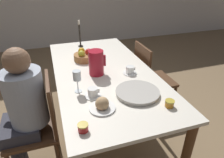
% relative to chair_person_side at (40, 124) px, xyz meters
% --- Properties ---
extents(ground_plane, '(20.00, 20.00, 0.00)m').
position_rel_chair_person_side_xyz_m(ground_plane, '(0.64, 0.25, -0.47)').
color(ground_plane, '#7F6647').
extents(dining_table, '(0.91, 1.86, 0.77)m').
position_rel_chair_person_side_xyz_m(dining_table, '(0.64, 0.25, 0.20)').
color(dining_table, silver).
rests_on(dining_table, ground_plane).
extents(chair_person_side, '(0.42, 0.42, 0.89)m').
position_rel_chair_person_side_xyz_m(chair_person_side, '(0.00, 0.00, 0.00)').
color(chair_person_side, '#51331E').
rests_on(chair_person_side, ground_plane).
extents(chair_opposite, '(0.42, 0.42, 0.89)m').
position_rel_chair_person_side_xyz_m(chair_opposite, '(1.29, 0.46, 0.00)').
color(chair_opposite, '#51331E').
rests_on(chair_opposite, ground_plane).
extents(person_seated, '(0.39, 0.41, 1.17)m').
position_rel_chair_person_side_xyz_m(person_seated, '(-0.09, 0.00, 0.22)').
color(person_seated, '#33333D').
rests_on(person_seated, ground_plane).
extents(red_pitcher, '(0.16, 0.14, 0.23)m').
position_rel_chair_person_side_xyz_m(red_pitcher, '(0.56, 0.20, 0.41)').
color(red_pitcher, '#A31423').
rests_on(red_pitcher, dining_table).
extents(wine_glass_water, '(0.06, 0.06, 0.19)m').
position_rel_chair_person_side_xyz_m(wine_glass_water, '(0.35, -0.05, 0.43)').
color(wine_glass_water, white).
rests_on(wine_glass_water, dining_table).
extents(teacup_near_person, '(0.13, 0.13, 0.07)m').
position_rel_chair_person_side_xyz_m(teacup_near_person, '(0.45, -0.15, 0.33)').
color(teacup_near_person, white).
rests_on(teacup_near_person, dining_table).
extents(teacup_across, '(0.13, 0.13, 0.07)m').
position_rel_chair_person_side_xyz_m(teacup_across, '(0.87, 0.11, 0.33)').
color(teacup_across, white).
rests_on(teacup_across, dining_table).
extents(serving_tray, '(0.35, 0.35, 0.03)m').
position_rel_chair_person_side_xyz_m(serving_tray, '(0.79, -0.23, 0.31)').
color(serving_tray, '#B7B2A8').
rests_on(serving_tray, dining_table).
extents(bread_plate, '(0.19, 0.19, 0.10)m').
position_rel_chair_person_side_xyz_m(bread_plate, '(0.47, -0.33, 0.33)').
color(bread_plate, white).
rests_on(bread_plate, dining_table).
extents(jam_jar_amber, '(0.07, 0.07, 0.05)m').
position_rel_chair_person_side_xyz_m(jam_jar_amber, '(0.94, -0.45, 0.32)').
color(jam_jar_amber, '#C67A1E').
rests_on(jam_jar_amber, dining_table).
extents(jam_jar_red, '(0.07, 0.07, 0.05)m').
position_rel_chair_person_side_xyz_m(jam_jar_red, '(0.30, -0.50, 0.32)').
color(jam_jar_red, '#A81E1E').
rests_on(jam_jar_red, dining_table).
extents(fruit_bowl, '(0.22, 0.22, 0.13)m').
position_rel_chair_person_side_xyz_m(fruit_bowl, '(0.52, 0.55, 0.34)').
color(fruit_bowl, '#9E6B3D').
rests_on(fruit_bowl, dining_table).
extents(candlestick_tall, '(0.06, 0.06, 0.33)m').
position_rel_chair_person_side_xyz_m(candlestick_tall, '(0.56, 0.99, 0.43)').
color(candlestick_tall, black).
rests_on(candlestick_tall, dining_table).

